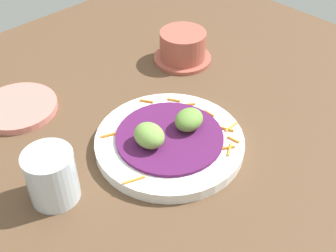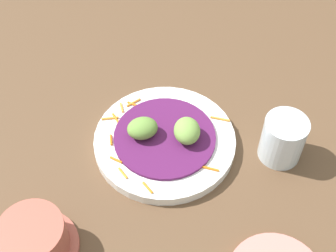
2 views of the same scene
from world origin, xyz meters
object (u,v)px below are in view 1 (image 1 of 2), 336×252
(guac_scoop_center, at_px, (189,120))
(terracotta_bowl, at_px, (183,47))
(main_plate, at_px, (169,142))
(side_plate_small, at_px, (18,107))
(water_glass, at_px, (52,176))
(guac_scoop_left, at_px, (149,135))

(guac_scoop_center, distance_m, terracotta_bowl, 0.25)
(main_plate, distance_m, guac_scoop_center, 0.05)
(side_plate_small, xyz_separation_m, water_glass, (0.22, -0.06, 0.04))
(guac_scoop_left, distance_m, terracotta_bowl, 0.30)
(side_plate_small, distance_m, terracotta_bowl, 0.36)
(main_plate, xyz_separation_m, terracotta_bowl, (-0.18, 0.21, 0.02))
(terracotta_bowl, bearing_deg, guac_scoop_left, -55.88)
(main_plate, bearing_deg, guac_scoop_center, 78.47)
(guac_scoop_left, bearing_deg, main_plate, 78.47)
(main_plate, bearing_deg, terracotta_bowl, 129.86)
(guac_scoop_center, bearing_deg, water_glass, -101.93)
(main_plate, relative_size, side_plate_small, 1.74)
(guac_scoop_left, relative_size, water_glass, 0.65)
(main_plate, xyz_separation_m, guac_scoop_center, (0.01, 0.04, 0.03))
(terracotta_bowl, distance_m, water_glass, 0.43)
(guac_scoop_left, height_order, guac_scoop_center, guac_scoop_left)
(side_plate_small, bearing_deg, guac_scoop_left, 20.26)
(guac_scoop_center, distance_m, side_plate_small, 0.33)
(guac_scoop_left, bearing_deg, side_plate_small, -159.74)
(side_plate_small, xyz_separation_m, terracotta_bowl, (0.09, 0.34, 0.02))
(main_plate, relative_size, guac_scoop_left, 4.57)
(guac_scoop_left, xyz_separation_m, guac_scoop_center, (0.02, 0.08, -0.00))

